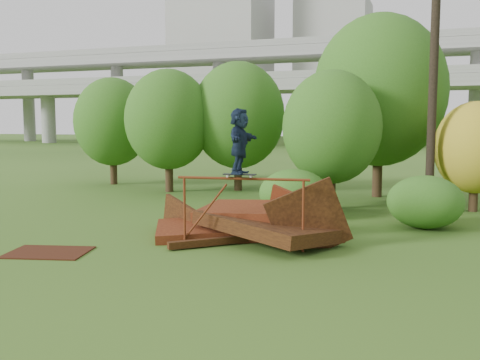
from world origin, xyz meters
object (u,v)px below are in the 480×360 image
(scrap_pile, at_px, (247,224))
(utility_pole, at_px, (434,63))
(skater, at_px, (240,141))
(flat_plate, at_px, (48,252))

(scrap_pile, distance_m, utility_pole, 8.63)
(skater, xyz_separation_m, utility_pole, (4.25, 6.87, 2.39))
(scrap_pile, xyz_separation_m, utility_pole, (4.41, 5.85, 4.56))
(flat_plate, bearing_deg, utility_pole, 46.79)
(scrap_pile, distance_m, skater, 2.40)
(utility_pole, bearing_deg, flat_plate, -133.21)
(skater, xyz_separation_m, flat_plate, (-4.02, -1.94, -2.56))
(scrap_pile, bearing_deg, flat_plate, -142.59)
(utility_pole, bearing_deg, skater, -121.77)
(flat_plate, relative_size, utility_pole, 0.19)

